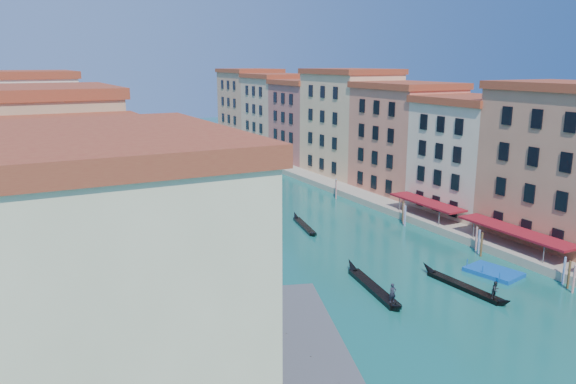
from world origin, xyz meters
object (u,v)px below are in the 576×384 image
at_px(vaporetto_stop, 257,370).
at_px(vaporetto_far, 161,187).
at_px(gondola_fore, 373,286).
at_px(blue_dock, 494,272).
at_px(vaporetto_near, 305,360).
at_px(gondola_right, 466,285).

height_order(vaporetto_stop, vaporetto_far, vaporetto_stop).
relative_size(vaporetto_far, gondola_fore, 1.77).
bearing_deg(gondola_fore, blue_dock, 0.98).
distance_m(vaporetto_near, gondola_right, 23.21).
height_order(gondola_fore, gondola_right, gondola_fore).
relative_size(vaporetto_stop, blue_dock, 2.69).
height_order(vaporetto_near, vaporetto_far, vaporetto_near).
relative_size(vaporetto_near, gondola_fore, 1.81).
height_order(gondola_right, blue_dock, gondola_right).
xyz_separation_m(vaporetto_stop, gondola_right, (25.69, 6.42, -0.99)).
relative_size(vaporetto_near, vaporetto_far, 1.02).
bearing_deg(blue_dock, gondola_fore, 158.22).
bearing_deg(gondola_right, vaporetto_near, -166.53).
bearing_deg(blue_dock, vaporetto_near, -175.14).
relative_size(vaporetto_near, gondola_right, 1.96).
relative_size(vaporetto_near, blue_dock, 3.81).
bearing_deg(blue_dock, vaporetto_stop, -177.83).
xyz_separation_m(vaporetto_far, blue_dock, (22.34, -52.49, -1.27)).
distance_m(vaporetto_far, blue_dock, 57.06).
height_order(vaporetto_stop, blue_dock, vaporetto_stop).
height_order(vaporetto_stop, vaporetto_near, vaporetto_stop).
xyz_separation_m(vaporetto_stop, vaporetto_far, (9.16, 60.73, 0.05)).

